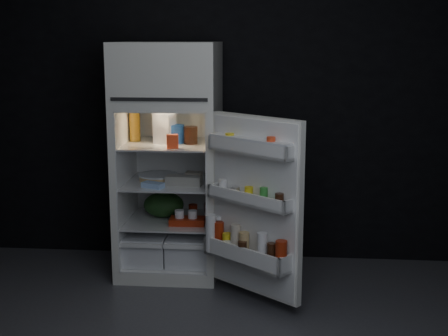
# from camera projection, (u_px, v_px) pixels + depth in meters

# --- Properties ---
(wall_back) EXTENTS (4.00, 0.00, 2.70)m
(wall_back) POSITION_uv_depth(u_px,v_px,m) (220.00, 96.00, 5.04)
(wall_back) COLOR black
(wall_back) RESTS_ON ground
(wall_front) EXTENTS (4.00, 0.00, 2.70)m
(wall_front) POSITION_uv_depth(u_px,v_px,m) (102.00, 207.00, 1.73)
(wall_front) COLOR black
(wall_front) RESTS_ON ground
(refrigerator) EXTENTS (0.76, 0.71, 1.78)m
(refrigerator) POSITION_uv_depth(u_px,v_px,m) (169.00, 151.00, 4.78)
(refrigerator) COLOR white
(refrigerator) RESTS_ON ground
(fridge_door) EXTENTS (0.68, 0.60, 1.22)m
(fridge_door) POSITION_uv_depth(u_px,v_px,m) (252.00, 209.00, 4.18)
(fridge_door) COLOR white
(fridge_door) RESTS_ON ground
(milk_jug) EXTENTS (0.17, 0.17, 0.24)m
(milk_jug) POSITION_uv_depth(u_px,v_px,m) (165.00, 127.00, 4.71)
(milk_jug) COLOR white
(milk_jug) RESTS_ON refrigerator
(mayo_jar) EXTENTS (0.14, 0.14, 0.14)m
(mayo_jar) POSITION_uv_depth(u_px,v_px,m) (177.00, 134.00, 4.72)
(mayo_jar) COLOR #1C4B98
(mayo_jar) RESTS_ON refrigerator
(jam_jar) EXTENTS (0.14, 0.14, 0.13)m
(jam_jar) POSITION_uv_depth(u_px,v_px,m) (191.00, 135.00, 4.70)
(jam_jar) COLOR black
(jam_jar) RESTS_ON refrigerator
(amber_bottle) EXTENTS (0.10, 0.10, 0.22)m
(amber_bottle) POSITION_uv_depth(u_px,v_px,m) (135.00, 127.00, 4.81)
(amber_bottle) COLOR #C5831F
(amber_bottle) RESTS_ON refrigerator
(small_carton) EXTENTS (0.10, 0.08, 0.10)m
(small_carton) POSITION_uv_depth(u_px,v_px,m) (172.00, 141.00, 4.51)
(small_carton) COLOR #E4411A
(small_carton) RESTS_ON refrigerator
(egg_carton) EXTENTS (0.28, 0.13, 0.07)m
(egg_carton) POSITION_uv_depth(u_px,v_px,m) (184.00, 181.00, 4.67)
(egg_carton) COLOR gray
(egg_carton) RESTS_ON refrigerator
(pie) EXTENTS (0.35, 0.35, 0.04)m
(pie) POSITION_uv_depth(u_px,v_px,m) (158.00, 178.00, 4.83)
(pie) COLOR tan
(pie) RESTS_ON refrigerator
(flat_package) EXTENTS (0.18, 0.14, 0.04)m
(flat_package) POSITION_uv_depth(u_px,v_px,m) (153.00, 185.00, 4.59)
(flat_package) COLOR #90B3DF
(flat_package) RESTS_ON refrigerator
(wrapped_pkg) EXTENTS (0.13, 0.11, 0.05)m
(wrapped_pkg) POSITION_uv_depth(u_px,v_px,m) (194.00, 175.00, 4.90)
(wrapped_pkg) COLOR beige
(wrapped_pkg) RESTS_ON refrigerator
(produce_bag) EXTENTS (0.34, 0.30, 0.20)m
(produce_bag) POSITION_uv_depth(u_px,v_px,m) (164.00, 205.00, 4.90)
(produce_bag) COLOR #193815
(produce_bag) RESTS_ON refrigerator
(yogurt_tray) EXTENTS (0.27, 0.15, 0.05)m
(yogurt_tray) POSITION_uv_depth(u_px,v_px,m) (187.00, 221.00, 4.71)
(yogurt_tray) COLOR #9A250D
(yogurt_tray) RESTS_ON refrigerator
(small_can_red) EXTENTS (0.08, 0.08, 0.09)m
(small_can_red) POSITION_uv_depth(u_px,v_px,m) (193.00, 210.00, 4.94)
(small_can_red) COLOR #9A250D
(small_can_red) RESTS_ON refrigerator
(small_can_silver) EXTENTS (0.08, 0.08, 0.09)m
(small_can_silver) POSITION_uv_depth(u_px,v_px,m) (208.00, 209.00, 4.99)
(small_can_silver) COLOR silver
(small_can_silver) RESTS_ON refrigerator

